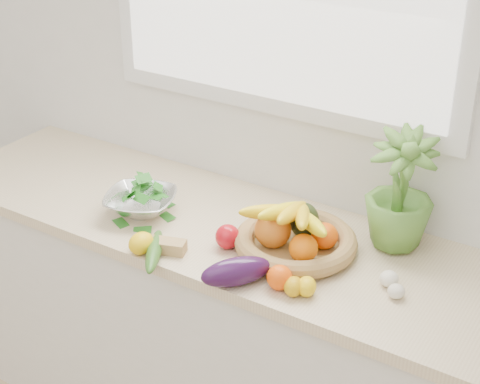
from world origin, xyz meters
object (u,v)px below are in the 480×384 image
Objects in this scene: colander_with_spinach at (140,198)px; potted_herb at (400,189)px; eggplant at (236,272)px; fruit_basket at (295,235)px; apple at (228,237)px; cucumber at (154,251)px.

potted_herb is at bearing 18.55° from colander_with_spinach.
colander_with_spinach is at bearing -161.45° from potted_herb.
eggplant is 0.49× the size of fruit_basket.
eggplant is at bearing -49.60° from apple.
potted_herb reaches higher than cucumber.
apple is 0.37× the size of eggplant.
potted_herb is (0.31, 0.44, 0.16)m from eggplant.
potted_herb reaches higher than eggplant.
fruit_basket is at bearing 27.85° from apple.
potted_herb is 0.85m from colander_with_spinach.
potted_herb is (0.43, 0.29, 0.16)m from apple.
cucumber is at bearing -142.17° from fruit_basket.
potted_herb is at bearing 55.14° from eggplant.
cucumber is 0.56× the size of fruit_basket.
apple is 0.36m from colander_with_spinach.
apple is 0.21× the size of potted_herb.
potted_herb is (0.59, 0.45, 0.18)m from cucumber.
fruit_basket is (0.05, 0.25, 0.01)m from eggplant.
eggplant reaches higher than cucumber.
fruit_basket is (0.18, 0.10, 0.02)m from apple.
eggplant is (0.13, -0.15, 0.00)m from apple.
colander_with_spinach is at bearing 137.35° from cucumber.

